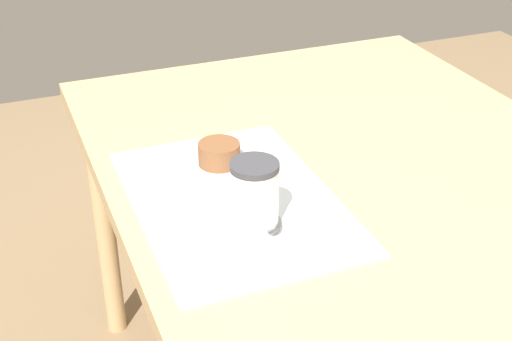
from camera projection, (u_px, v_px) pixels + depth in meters
dining_table at (356, 198)px, 1.33m from camera, size 1.18×0.90×0.71m
placemat at (234, 200)px, 1.19m from camera, size 0.47×0.32×0.00m
pastry_plate at (219, 166)px, 1.27m from camera, size 0.16×0.16×0.01m
pastry at (219, 154)px, 1.26m from camera, size 0.07×0.07×0.04m
coffee_coaster at (255, 223)px, 1.12m from camera, size 0.09×0.09×0.00m
coffee_mug at (255, 194)px, 1.09m from camera, size 0.11×0.08×0.11m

